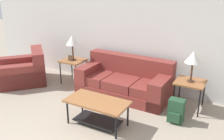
{
  "coord_description": "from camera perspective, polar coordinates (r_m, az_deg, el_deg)",
  "views": [
    {
      "loc": [
        2.12,
        -1.42,
        2.38
      ],
      "look_at": [
        -0.01,
        2.4,
        0.8
      ],
      "focal_mm": 40.0,
      "sensor_mm": 36.0,
      "label": 1
    }
  ],
  "objects": [
    {
      "name": "couch",
      "position": [
        5.43,
        2.89,
        -2.72
      ],
      "size": [
        2.0,
        0.93,
        0.82
      ],
      "color": "maroon",
      "rests_on": "ground_plane"
    },
    {
      "name": "table_lamp_left",
      "position": [
        5.91,
        -9.09,
        6.61
      ],
      "size": [
        0.29,
        0.29,
        0.59
      ],
      "color": "#472D1E",
      "rests_on": "side_table_left"
    },
    {
      "name": "side_table_right",
      "position": [
        4.95,
        17.43,
        -3.13
      ],
      "size": [
        0.55,
        0.52,
        0.58
      ],
      "color": "#935B33",
      "rests_on": "ground_plane"
    },
    {
      "name": "coffee_table",
      "position": [
        4.3,
        -3.38,
        -8.47
      ],
      "size": [
        1.08,
        0.55,
        0.46
      ],
      "color": "#935B33",
      "rests_on": "ground_plane"
    },
    {
      "name": "picture_frame",
      "position": [
        5.97,
        -9.59,
        2.74
      ],
      "size": [
        0.1,
        0.04,
        0.13
      ],
      "color": "#4C3828",
      "rests_on": "side_table_left"
    },
    {
      "name": "table_lamp_right",
      "position": [
        4.77,
        18.08,
        2.68
      ],
      "size": [
        0.29,
        0.29,
        0.59
      ],
      "color": "#472D1E",
      "rests_on": "side_table_right"
    },
    {
      "name": "wall_back",
      "position": [
        5.58,
        6.29,
        8.61
      ],
      "size": [
        8.9,
        0.06,
        2.6
      ],
      "color": "silver",
      "rests_on": "ground_plane"
    },
    {
      "name": "backpack",
      "position": [
        4.58,
        14.43,
        -9.09
      ],
      "size": [
        0.27,
        0.26,
        0.44
      ],
      "color": "#23472D",
      "rests_on": "ground_plane"
    },
    {
      "name": "armchair",
      "position": [
        6.45,
        -19.36,
        -0.27
      ],
      "size": [
        1.43,
        1.44,
        0.8
      ],
      "color": "maroon",
      "rests_on": "ground_plane"
    },
    {
      "name": "side_table_left",
      "position": [
        6.05,
        -8.82,
        1.77
      ],
      "size": [
        0.55,
        0.52,
        0.58
      ],
      "color": "#935B33",
      "rests_on": "ground_plane"
    }
  ]
}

